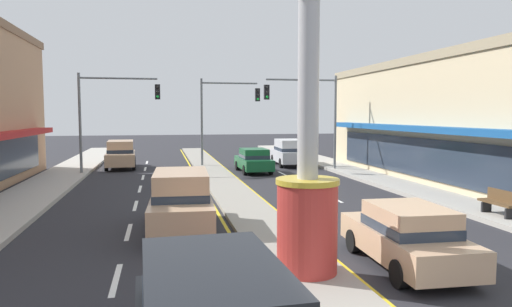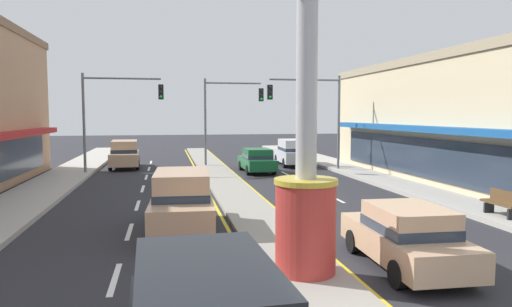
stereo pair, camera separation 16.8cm
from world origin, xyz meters
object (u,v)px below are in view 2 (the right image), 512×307
Objects in this scene: district_sign at (306,119)px; suv_near_left_lane at (182,200)px; sedan_far_right_lane at (406,236)px; suv_mid_left_lane at (293,152)px; traffic_light_median_far at (227,107)px; street_bench at (502,203)px; traffic_light_right_side at (313,106)px; suv_kerb_right at (125,154)px; sedan_far_left_oncoming at (257,160)px; traffic_light_left_side at (114,106)px.

district_sign is 6.22m from suv_near_left_lane.
sedan_far_right_lane is 22.81m from suv_mid_left_lane.
street_bench is at bearing -68.88° from traffic_light_median_far.
district_sign reaches higher than traffic_light_right_side.
traffic_light_median_far is at bearing 176.44° from suv_mid_left_lane.
traffic_light_median_far reaches higher than suv_kerb_right.
district_sign is 1.27× the size of traffic_light_right_side.
suv_kerb_right reaches higher than sedan_far_right_lane.
street_bench is (11.03, -0.72, -0.34)m from suv_near_left_lane.
traffic_light_median_far is 1.32× the size of suv_kerb_right.
suv_mid_left_lane is at bearing -3.56° from traffic_light_median_far.
suv_kerb_right is (-8.53, 4.15, 0.20)m from sedan_far_left_oncoming.
traffic_light_left_side reaches higher than suv_near_left_lane.
traffic_light_right_side is 1.32× the size of suv_near_left_lane.
traffic_light_right_side is at bearing -6.16° from sedan_far_left_oncoming.
sedan_far_right_lane is 7.08m from street_bench.
suv_near_left_lane is (3.59, -15.00, -3.26)m from traffic_light_left_side.
sedan_far_right_lane is 2.72× the size of street_bench.
traffic_light_right_side is 19.42m from sedan_far_right_lane.
district_sign is 1.27× the size of traffic_light_left_side.
sedan_far_right_lane is at bearing -100.82° from traffic_light_right_side.
traffic_light_median_far is at bearing 87.16° from district_sign.
sedan_far_left_oncoming is (-3.58, 0.39, -3.46)m from traffic_light_right_side.
traffic_light_right_side is at bearing 79.18° from sedan_far_right_lane.
suv_near_left_lane reaches higher than street_bench.
traffic_light_median_far is 3.87× the size of street_bench.
traffic_light_right_side is 13.34m from suv_kerb_right.
traffic_light_median_far reaches higher than street_bench.
sedan_far_right_lane is at bearing -86.34° from traffic_light_median_far.
suv_mid_left_lane is (4.76, -0.30, -3.21)m from traffic_light_median_far.
suv_near_left_lane is at bearing -76.55° from traffic_light_left_side.
traffic_light_right_side is 1.32× the size of suv_kerb_right.
sedan_far_right_lane is (8.80, -19.74, -3.46)m from traffic_light_left_side.
traffic_light_median_far is 5.25m from sedan_far_left_oncoming.
sedan_far_left_oncoming is at bearing 111.03° from street_bench.
sedan_far_left_oncoming is 16.21m from street_bench.
suv_near_left_lane is 18.85m from suv_kerb_right.
traffic_light_left_side is 9.48m from sedan_far_left_oncoming.
district_sign reaches higher than suv_near_left_lane.
sedan_far_right_lane is 7.05m from suv_near_left_lane.
street_bench is (2.52, -18.55, -0.34)m from suv_mid_left_lane.
traffic_light_median_far reaches higher than sedan_far_left_oncoming.
street_bench is at bearing 26.86° from district_sign.
traffic_light_median_far is 1.42× the size of sedan_far_right_lane.
sedan_far_right_lane and sedan_far_left_oncoming have the same top height.
suv_mid_left_lane is at bearing 81.69° from sedan_far_right_lane.
traffic_light_right_side is 15.34m from street_bench.
traffic_light_left_side is 1.33× the size of suv_mid_left_lane.
traffic_light_left_side is at bearing 107.22° from district_sign.
sedan_far_left_oncoming reaches higher than street_bench.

